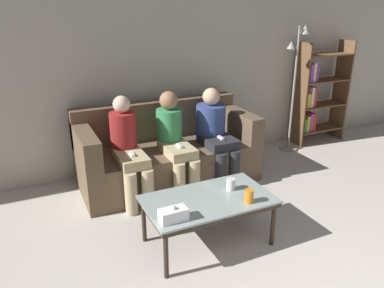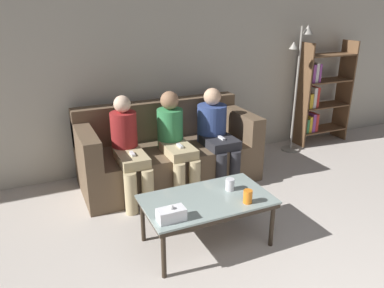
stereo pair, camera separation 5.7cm
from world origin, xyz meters
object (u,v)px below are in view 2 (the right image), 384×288
Objects in this scene: standing_lamp at (298,77)px; coffee_table at (207,203)px; tissue_box at (171,214)px; bookshelf at (318,96)px; cup_near_left at (230,184)px; seated_person_mid_left at (175,139)px; seated_person_left_end at (128,147)px; seated_person_mid_right at (216,131)px; cup_near_right at (248,197)px; couch at (167,153)px.

coffee_table is at bearing -144.46° from standing_lamp.
tissue_box is 0.14× the size of bookshelf.
tissue_box is (-0.41, -0.19, 0.09)m from coffee_table.
cup_near_left is 2.96m from bookshelf.
seated_person_left_end is at bearing -178.96° from seated_person_mid_left.
seated_person_mid_left reaches higher than seated_person_mid_right.
cup_near_left is 2.49m from standing_lamp.
cup_near_left is 0.07× the size of bookshelf.
seated_person_left_end is (-0.64, 1.07, 0.09)m from cup_near_left.
standing_lamp reaches higher than seated_person_mid_right.
seated_person_mid_right is at bearing 2.35° from seated_person_left_end.
seated_person_mid_right reaches higher than cup_near_left.
cup_near_right is at bearing -106.78° from seated_person_mid_right.
coffee_table is 3.21m from bookshelf.
seated_person_mid_right is at bearing 59.29° from coffee_table.
standing_lamp is 1.60m from seated_person_mid_right.
cup_near_left is 0.72m from tissue_box.
seated_person_mid_left is at bearing 67.02° from tissue_box.
seated_person_left_end is at bearing 121.07° from cup_near_left.
seated_person_left_end is 1.08m from seated_person_mid_right.
coffee_table is 1.38m from seated_person_mid_right.
seated_person_mid_right is (-2.02, -0.52, -0.12)m from bookshelf.
cup_near_right is at bearing -63.53° from seated_person_left_end.
coffee_table is at bearing -71.22° from seated_person_left_end.
tissue_box is 3.17m from standing_lamp.
standing_lamp reaches higher than cup_near_right.
couch is 1.69m from tissue_box.
seated_person_mid_right is at bearing -21.59° from couch.
standing_lamp is at bearing 14.40° from seated_person_mid_right.
seated_person_left_end is 1.00× the size of seated_person_mid_left.
seated_person_left_end reaches higher than tissue_box.
bookshelf is (2.45, 1.63, 0.22)m from cup_near_left.
cup_near_right is 3.09m from bookshelf.
standing_lamp is at bearing 34.08° from tissue_box.
tissue_box is 0.12× the size of standing_lamp.
cup_near_left reaches higher than coffee_table.
seated_person_mid_right is at bearing -165.52° from bookshelf.
seated_person_left_end is 0.54m from seated_person_mid_left.
cup_near_right reaches higher than coffee_table.
tissue_box is at bearing -91.08° from seated_person_left_end.
bookshelf reaches higher than seated_person_mid_left.
cup_near_right is 0.08× the size of bookshelf.
seated_person_mid_right reaches higher than cup_near_right.
standing_lamp is at bearing 42.91° from cup_near_right.
bookshelf is at bearing 14.70° from standing_lamp.
cup_near_right is at bearing -1.00° from tissue_box.
seated_person_mid_left reaches higher than tissue_box.
tissue_box is 1.33m from seated_person_left_end.
seated_person_left_end is at bearing 108.78° from coffee_table.
cup_near_left is at bearing -84.52° from seated_person_mid_left.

